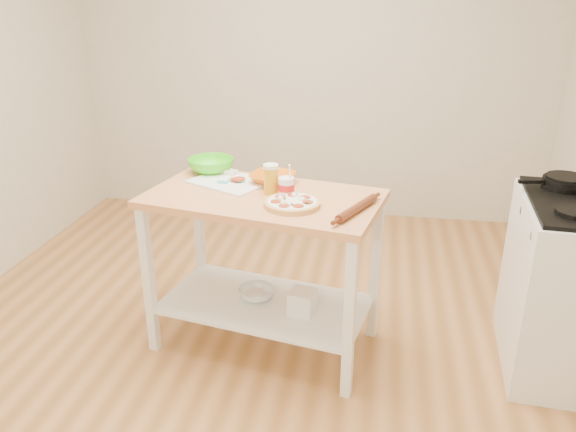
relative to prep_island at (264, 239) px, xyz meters
The scene contains 14 objects.
room_shell 0.72m from the prep_island, 98.26° to the right, with size 4.04×4.54×2.74m.
prep_island is the anchor object (origin of this frame).
skillet 1.59m from the prep_island, ahead, with size 0.36×0.23×0.03m.
pizza 0.34m from the prep_island, 36.32° to the right, with size 0.28×0.28×0.04m.
cutting_board 0.38m from the prep_island, 142.11° to the left, with size 0.49×0.45×0.04m.
spatula 0.37m from the prep_island, 146.73° to the left, with size 0.15×0.05×0.01m.
knife 0.56m from the prep_island, 137.94° to the left, with size 0.27×0.04×0.01m.
orange_bowl 0.34m from the prep_island, 85.73° to the left, with size 0.24×0.24×0.06m, color orange.
green_bowl 0.58m from the prep_island, 138.45° to the left, with size 0.26×0.26×0.08m, color #47DF1B.
beer_pint 0.33m from the prep_island, 42.66° to the left, with size 0.08×0.08×0.16m.
yogurt_tub 0.32m from the prep_island, ahead, with size 0.08×0.08×0.18m.
rolling_pin 0.59m from the prep_island, 18.09° to the right, with size 0.04×0.04×0.35m, color #612B16.
shelf_glass_bowl 0.36m from the prep_island, 149.23° to the left, with size 0.20×0.20×0.06m, color silver.
shelf_bin 0.40m from the prep_island, 18.44° to the right, with size 0.13×0.13×0.13m, color white.
Camera 1 is at (0.61, -2.52, 1.90)m, focal length 35.00 mm.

